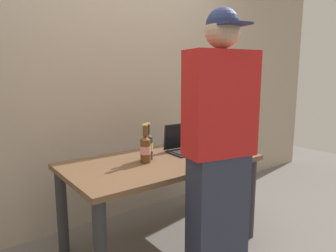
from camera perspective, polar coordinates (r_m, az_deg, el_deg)
ground_plane at (r=2.62m, az=-1.24°, el=-21.18°), size 8.00×8.00×0.00m
desk at (r=2.38m, az=-1.29°, el=-8.95°), size 1.45×0.79×0.70m
laptop at (r=2.57m, az=3.26°, el=-3.59°), size 0.33×0.27×0.23m
beer_bottle_green at (r=2.24m, az=-4.28°, el=-4.11°), size 0.08×0.08×0.29m
beer_bottle_amber at (r=2.31m, az=-3.71°, el=-3.67°), size 0.07×0.07×0.28m
person_figure at (r=1.88m, az=9.46°, el=-4.89°), size 0.45×0.33×1.72m
back_wall at (r=2.88m, az=-9.98°, el=8.63°), size 6.00×0.10×2.60m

